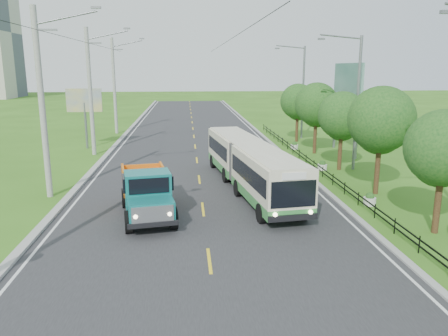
{
  "coord_description": "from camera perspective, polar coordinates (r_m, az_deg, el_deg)",
  "views": [
    {
      "loc": [
        -0.74,
        -14.81,
        6.9
      ],
      "look_at": [
        1.14,
        6.92,
        1.9
      ],
      "focal_mm": 35.0,
      "sensor_mm": 36.0,
      "label": 1
    }
  ],
  "objects": [
    {
      "name": "billboard_right",
      "position": [
        37.21,
        15.83,
        10.04
      ],
      "size": [
        0.24,
        6.0,
        7.3
      ],
      "color": "slate",
      "rests_on": "ground"
    },
    {
      "name": "planter_mid",
      "position": [
        31.0,
        12.72,
        0.27
      ],
      "size": [
        0.64,
        0.64,
        0.67
      ],
      "color": "silver",
      "rests_on": "ground"
    },
    {
      "name": "edge_line_right",
      "position": [
        36.25,
        6.92,
        1.88
      ],
      "size": [
        0.12,
        120.0,
        0.0
      ],
      "primitive_type": "cube",
      "color": "silver",
      "rests_on": "road"
    },
    {
      "name": "tree_second",
      "position": [
        20.28,
        26.67,
        1.93
      ],
      "size": [
        3.18,
        3.26,
        5.3
      ],
      "color": "#382314",
      "rests_on": "ground"
    },
    {
      "name": "bus",
      "position": [
        25.2,
        3.35,
        0.79
      ],
      "size": [
        4.02,
        14.09,
        2.69
      ],
      "rotation": [
        0.0,
        0.0,
        0.13
      ],
      "color": "#33813A",
      "rests_on": "ground"
    },
    {
      "name": "pole_near",
      "position": [
        25.04,
        -22.63,
        7.8
      ],
      "size": [
        3.51,
        0.32,
        10.0
      ],
      "color": "gray",
      "rests_on": "ground"
    },
    {
      "name": "edge_line_left",
      "position": [
        35.98,
        -14.3,
        1.49
      ],
      "size": [
        0.12,
        120.0,
        0.0
      ],
      "primitive_type": "cube",
      "color": "silver",
      "rests_on": "road"
    },
    {
      "name": "planter_near",
      "position": [
        23.75,
        18.49,
        -3.94
      ],
      "size": [
        0.64,
        0.64,
        0.67
      ],
      "color": "silver",
      "rests_on": "ground"
    },
    {
      "name": "pole_mid",
      "position": [
        36.64,
        -17.02,
        9.53
      ],
      "size": [
        3.51,
        0.32,
        10.0
      ],
      "color": "gray",
      "rests_on": "ground"
    },
    {
      "name": "streetlight_mid",
      "position": [
        31.04,
        16.78,
        8.68
      ],
      "size": [
        3.02,
        0.2,
        9.07
      ],
      "color": "slate",
      "rests_on": "ground"
    },
    {
      "name": "tree_fourth",
      "position": [
        31.01,
        15.17,
        6.33
      ],
      "size": [
        3.24,
        3.31,
        5.4
      ],
      "color": "#382314",
      "rests_on": "ground"
    },
    {
      "name": "tree_back",
      "position": [
        42.43,
        9.64,
        8.34
      ],
      "size": [
        3.3,
        3.36,
        5.5
      ],
      "color": "#382314",
      "rests_on": "ground"
    },
    {
      "name": "dump_truck",
      "position": [
        20.83,
        -10.09,
        -2.78
      ],
      "size": [
        3.03,
        5.9,
        2.36
      ],
      "rotation": [
        0.0,
        0.0,
        0.17
      ],
      "color": "#116A68",
      "rests_on": "ground"
    },
    {
      "name": "curb_right",
      "position": [
        36.35,
        7.7,
        1.93
      ],
      "size": [
        0.3,
        120.0,
        0.1
      ],
      "primitive_type": "cube",
      "color": "#9E9E99",
      "rests_on": "ground"
    },
    {
      "name": "ground",
      "position": [
        16.36,
        -1.93,
        -12.04
      ],
      "size": [
        240.0,
        240.0,
        0.0
      ],
      "primitive_type": "plane",
      "color": "#336417",
      "rests_on": "ground"
    },
    {
      "name": "curb_left",
      "position": [
        36.06,
        -15.17,
        1.55
      ],
      "size": [
        0.4,
        120.0,
        0.15
      ],
      "primitive_type": "cube",
      "color": "#9E9E99",
      "rests_on": "ground"
    },
    {
      "name": "streetlight_far",
      "position": [
        44.35,
        10.1,
        10.14
      ],
      "size": [
        3.02,
        0.2,
        9.07
      ],
      "color": "slate",
      "rests_on": "ground"
    },
    {
      "name": "railing_right",
      "position": [
        30.82,
        11.66,
        0.28
      ],
      "size": [
        0.04,
        40.0,
        0.6
      ],
      "primitive_type": "cube",
      "color": "black",
      "rests_on": "ground"
    },
    {
      "name": "road",
      "position": [
        35.5,
        -3.65,
        1.69
      ],
      "size": [
        14.0,
        120.0,
        0.02
      ],
      "primitive_type": "cube",
      "color": "#28282B",
      "rests_on": "ground"
    },
    {
      "name": "centre_dash",
      "position": [
        16.35,
        -1.93,
        -11.97
      ],
      "size": [
        0.12,
        2.2,
        0.0
      ],
      "primitive_type": "cube",
      "color": "yellow",
      "rests_on": "road"
    },
    {
      "name": "billboard_left",
      "position": [
        39.91,
        -17.78,
        7.95
      ],
      "size": [
        3.0,
        0.2,
        5.2
      ],
      "color": "slate",
      "rests_on": "ground"
    },
    {
      "name": "tree_third",
      "position": [
        25.45,
        19.8,
        5.58
      ],
      "size": [
        3.6,
        3.62,
        6.0
      ],
      "color": "#382314",
      "rests_on": "ground"
    },
    {
      "name": "pole_far",
      "position": [
        48.44,
        -14.1,
        10.4
      ],
      "size": [
        3.51,
        0.32,
        10.0
      ],
      "color": "gray",
      "rests_on": "ground"
    },
    {
      "name": "planter_far",
      "position": [
        38.55,
        9.17,
        2.87
      ],
      "size": [
        0.64,
        0.64,
        0.67
      ],
      "color": "silver",
      "rests_on": "ground"
    },
    {
      "name": "tree_fifth",
      "position": [
        36.65,
        12.0,
        7.87
      ],
      "size": [
        3.48,
        3.52,
        5.8
      ],
      "color": "#382314",
      "rests_on": "ground"
    }
  ]
}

